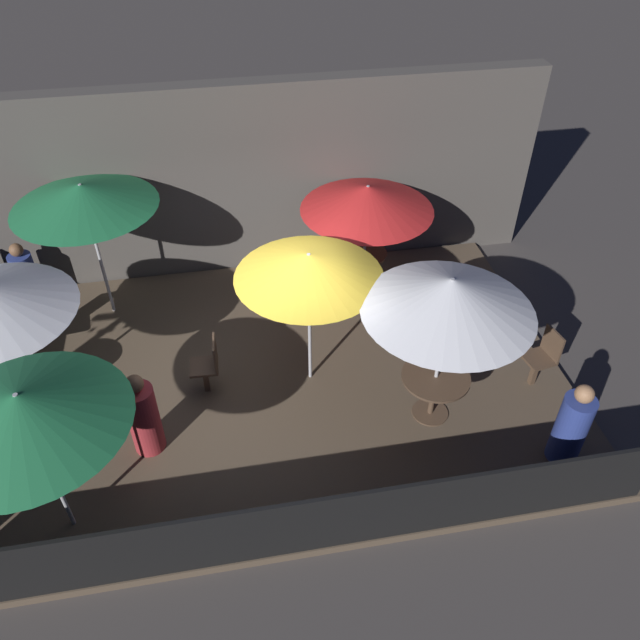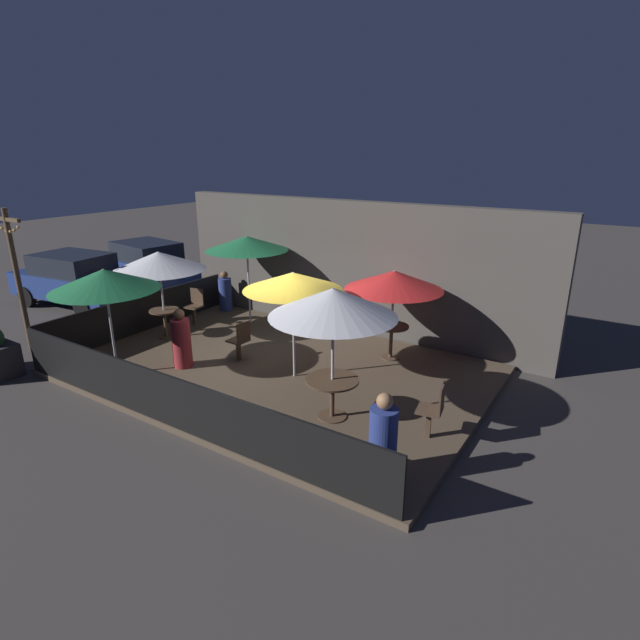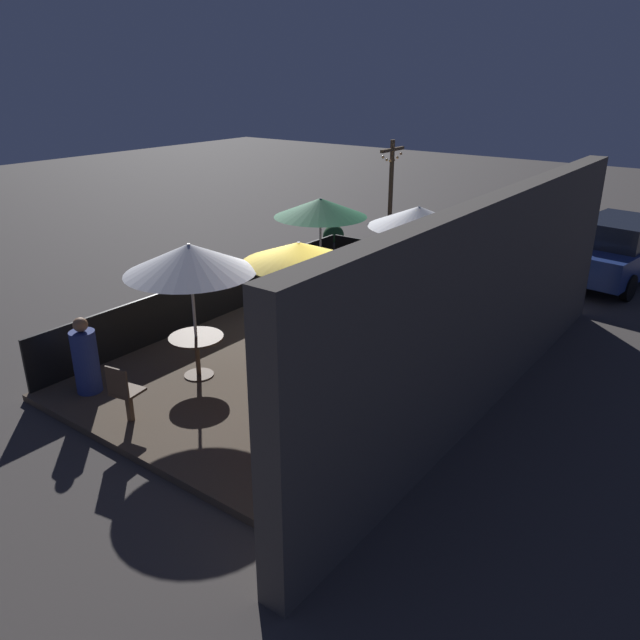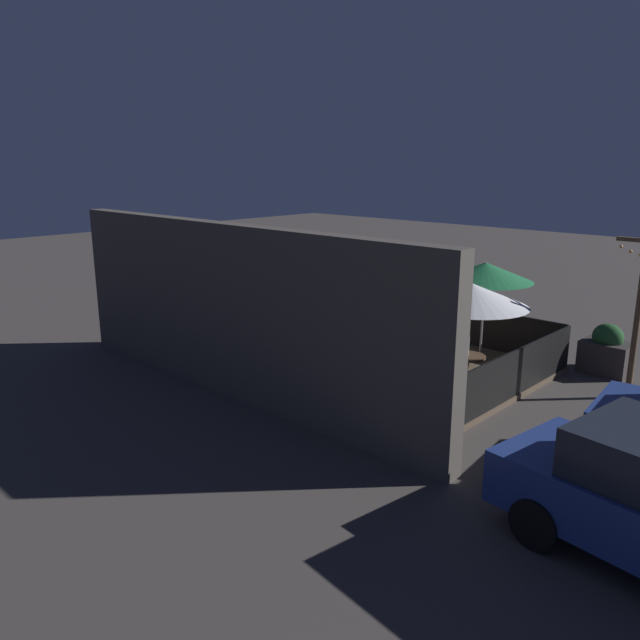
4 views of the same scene
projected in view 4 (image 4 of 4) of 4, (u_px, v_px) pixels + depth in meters
The scene contains 22 objects.
ground_plane at pixel (338, 359), 14.87m from camera, with size 60.00×60.00×0.00m, color #423D3A.
patio_deck at pixel (338, 356), 14.85m from camera, with size 8.74×5.84×0.12m.
building_wall at pixel (231, 311), 12.24m from camera, with size 10.34×0.36×3.43m.
fence_front at pixel (409, 314), 16.73m from camera, with size 8.54×0.05×0.95m.
fence_side_left at pixel (507, 377), 11.83m from camera, with size 0.05×5.64×0.95m.
patio_umbrella_0 at pixel (307, 252), 16.54m from camera, with size 2.16×2.16×2.35m.
patio_umbrella_1 at pixel (224, 279), 14.33m from camera, with size 2.15×2.15×2.03m.
patio_umbrella_2 at pixel (471, 295), 12.02m from camera, with size 2.23×2.23×2.18m.
patio_umbrella_3 at pixel (363, 291), 11.25m from camera, with size 2.18×2.18×2.37m.
patio_umbrella_4 at pixel (485, 272), 14.01m from camera, with size 2.14×2.14×2.25m.
patio_umbrella_5 at pixel (323, 266), 14.81m from camera, with size 1.99×1.99×2.21m.
dining_table_0 at pixel (307, 308), 16.92m from camera, with size 0.93×0.93×0.73m.
dining_table_1 at pixel (226, 330), 14.63m from camera, with size 0.77×0.77×0.78m.
dining_table_2 at pixel (467, 363), 12.37m from camera, with size 0.72×0.72×0.72m.
patio_chair_0 at pixel (257, 302), 17.87m from camera, with size 0.46×0.46×0.95m.
patio_chair_1 at pixel (441, 382), 11.45m from camera, with size 0.45×0.45×0.95m.
patio_chair_2 at pixel (369, 339), 14.21m from camera, with size 0.42×0.42×0.93m.
patron_0 at pixel (296, 295), 18.62m from camera, with size 0.43×0.43×1.30m.
patron_1 at pixel (404, 405), 10.40m from camera, with size 0.42×0.42×1.17m.
patron_2 at pixel (424, 336), 14.24m from camera, with size 0.57×0.57×1.30m.
planter_box at pixel (606, 352), 13.76m from camera, with size 1.02×0.71×1.13m.
light_post at pixel (639, 304), 11.95m from camera, with size 1.10×0.12×3.38m.
Camera 4 is at (-9.48, 10.54, 4.59)m, focal length 35.00 mm.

